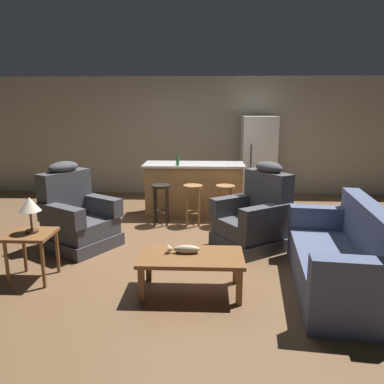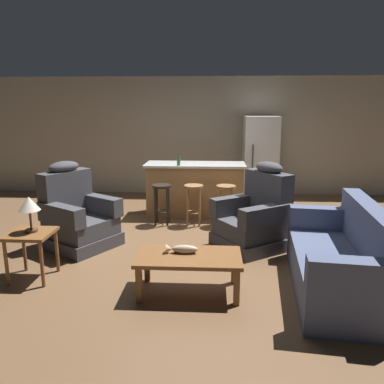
% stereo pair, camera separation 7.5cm
% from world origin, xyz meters
% --- Properties ---
extents(ground_plane, '(12.00, 12.00, 0.00)m').
position_xyz_m(ground_plane, '(0.00, 0.00, 0.00)').
color(ground_plane, brown).
extents(back_wall, '(12.00, 0.05, 2.60)m').
position_xyz_m(back_wall, '(0.00, 3.12, 1.30)').
color(back_wall, '#A89E89').
rests_on(back_wall, ground_plane).
extents(coffee_table, '(1.10, 0.60, 0.42)m').
position_xyz_m(coffee_table, '(0.08, -1.65, 0.36)').
color(coffee_table, brown).
rests_on(coffee_table, ground_plane).
extents(fish_figurine, '(0.34, 0.10, 0.10)m').
position_xyz_m(fish_figurine, '(-0.00, -1.60, 0.46)').
color(fish_figurine, '#4C3823').
rests_on(fish_figurine, coffee_table).
extents(couch, '(1.05, 1.98, 0.94)m').
position_xyz_m(couch, '(1.70, -1.52, 0.34)').
color(couch, '#4C5675').
rests_on(couch, ground_plane).
extents(recliner_near_lamp, '(1.16, 1.16, 1.20)m').
position_xyz_m(recliner_near_lamp, '(-1.59, -0.34, 0.42)').
color(recliner_near_lamp, '#3D3D42').
rests_on(recliner_near_lamp, ground_plane).
extents(recliner_near_island, '(1.17, 1.17, 1.20)m').
position_xyz_m(recliner_near_island, '(0.92, -0.25, 0.42)').
color(recliner_near_island, '#3D3D42').
rests_on(recliner_near_island, ground_plane).
extents(end_table, '(0.48, 0.48, 0.56)m').
position_xyz_m(end_table, '(-1.73, -1.42, 0.46)').
color(end_table, brown).
rests_on(end_table, ground_plane).
extents(table_lamp, '(0.24, 0.24, 0.41)m').
position_xyz_m(table_lamp, '(-1.72, -1.40, 0.87)').
color(table_lamp, '#4C3823').
rests_on(table_lamp, end_table).
extents(kitchen_island, '(1.80, 0.70, 0.95)m').
position_xyz_m(kitchen_island, '(0.00, 1.35, 0.48)').
color(kitchen_island, '#9E7042').
rests_on(kitchen_island, ground_plane).
extents(bar_stool_left, '(0.32, 0.32, 0.68)m').
position_xyz_m(bar_stool_left, '(-0.53, 0.72, 0.47)').
color(bar_stool_left, black).
rests_on(bar_stool_left, ground_plane).
extents(bar_stool_middle, '(0.32, 0.32, 0.68)m').
position_xyz_m(bar_stool_middle, '(0.01, 0.72, 0.47)').
color(bar_stool_middle, olive).
rests_on(bar_stool_middle, ground_plane).
extents(bar_stool_right, '(0.32, 0.32, 0.68)m').
position_xyz_m(bar_stool_right, '(0.54, 0.72, 0.47)').
color(bar_stool_right, olive).
rests_on(bar_stool_right, ground_plane).
extents(refrigerator, '(0.70, 0.69, 1.76)m').
position_xyz_m(refrigerator, '(1.31, 2.55, 0.88)').
color(refrigerator, white).
rests_on(refrigerator, ground_plane).
extents(bottle_tall_green, '(0.06, 0.06, 0.20)m').
position_xyz_m(bottle_tall_green, '(-0.28, 1.10, 1.03)').
color(bottle_tall_green, '#2D6B38').
rests_on(bottle_tall_green, kitchen_island).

